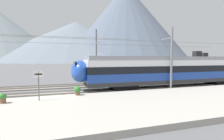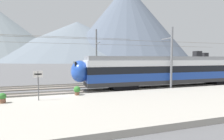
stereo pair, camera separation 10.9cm
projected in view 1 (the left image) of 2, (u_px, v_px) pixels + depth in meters
ground_plane at (58, 96)px, 16.59m from camera, size 400.00×400.00×0.00m
platform_slab at (59, 111)px, 11.23m from camera, size 120.00×8.88×0.37m
track_near at (58, 94)px, 17.39m from camera, size 120.00×3.00×0.28m
track_far at (57, 87)px, 21.95m from camera, size 120.00×3.00×0.28m
train_near_platform at (171, 70)px, 21.34m from camera, size 23.64×2.94×4.27m
train_far_track at (182, 67)px, 27.62m from camera, size 27.22×2.91×4.27m
catenary_mast_mid at (171, 57)px, 19.26m from camera, size 38.67×2.10×7.01m
catenary_mast_far_side at (96, 55)px, 25.15m from camera, size 38.67×2.30×7.80m
platform_sign at (38, 79)px, 13.30m from camera, size 0.70×0.08×2.28m
potted_plant_platform_edge at (3, 98)px, 12.56m from camera, size 0.51×0.51×0.74m
potted_plant_by_shelter at (77, 90)px, 15.38m from camera, size 0.59×0.59×0.79m
mountain_central_peak at (76, 42)px, 231.26m from camera, size 218.34×218.34×52.26m
mountain_right_ridge at (126, 23)px, 208.91m from camera, size 148.04×148.04×91.40m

